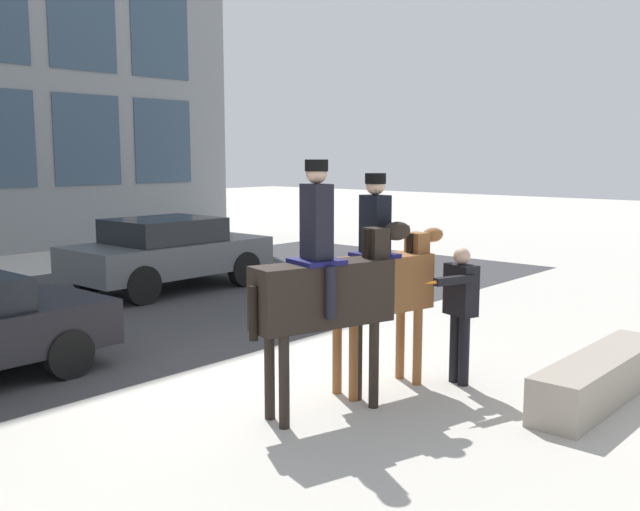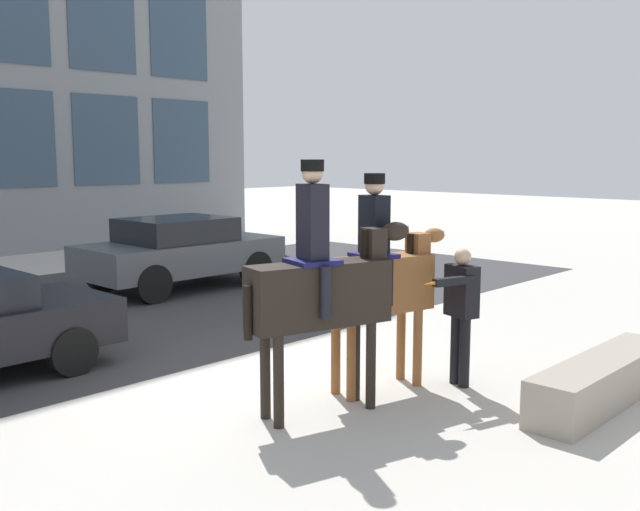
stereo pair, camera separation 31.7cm
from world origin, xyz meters
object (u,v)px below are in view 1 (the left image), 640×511
(mounted_horse_lead, at_px, (326,286))
(pedestrian_bystander, at_px, (460,305))
(mounted_horse_companion, at_px, (381,278))
(street_car_far_lane, at_px, (168,252))
(planter_ledge, at_px, (601,377))

(mounted_horse_lead, relative_size, pedestrian_bystander, 1.63)
(mounted_horse_companion, height_order, pedestrian_bystander, mounted_horse_companion)
(street_car_far_lane, relative_size, planter_ledge, 1.51)
(planter_ledge, bearing_deg, street_car_far_lane, 84.89)
(mounted_horse_companion, xyz_separation_m, pedestrian_bystander, (0.77, -0.61, -0.35))
(mounted_horse_companion, distance_m, pedestrian_bystander, 1.04)
(mounted_horse_lead, height_order, street_car_far_lane, mounted_horse_lead)
(planter_ledge, bearing_deg, mounted_horse_companion, 122.63)
(pedestrian_bystander, xyz_separation_m, street_car_far_lane, (1.40, 7.68, -0.19))
(mounted_horse_companion, xyz_separation_m, planter_ledge, (1.35, -2.11, -1.07))
(pedestrian_bystander, height_order, street_car_far_lane, pedestrian_bystander)
(planter_ledge, bearing_deg, pedestrian_bystander, 111.27)
(street_car_far_lane, distance_m, planter_ledge, 9.23)
(street_car_far_lane, bearing_deg, pedestrian_bystander, -100.36)
(mounted_horse_lead, height_order, pedestrian_bystander, mounted_horse_lead)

